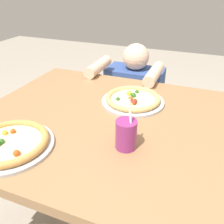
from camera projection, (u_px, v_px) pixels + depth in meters
dining_table at (103, 139)px, 1.10m from camera, size 1.11×0.96×0.75m
pizza_near at (9, 143)px, 0.85m from camera, size 0.31×0.31×0.04m
pizza_far at (133, 99)px, 1.15m from camera, size 0.30×0.30×0.04m
drink_cup_colored at (126, 134)px, 0.83m from camera, size 0.08×0.08×0.19m
diner_seated at (133, 109)px, 1.83m from camera, size 0.43×0.53×0.89m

